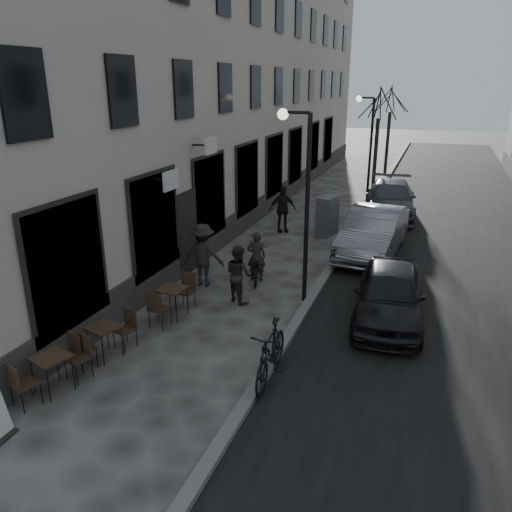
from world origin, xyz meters
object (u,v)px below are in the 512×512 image
Objects in this scene: bistro_set_a at (52,370)px; pedestrian_near at (238,274)px; streetlamp_far at (368,139)px; bistro_set_c at (173,299)px; tree_near at (379,103)px; bistro_set_b at (105,338)px; car_far at (390,199)px; streetlamp_near at (301,187)px; moped at (271,353)px; pedestrian_far at (282,209)px; car_near at (390,294)px; utility_cabinet at (327,216)px; pedestrian_mid at (203,255)px; tree_far at (391,99)px; car_mid at (373,232)px; bicycle at (256,266)px.

pedestrian_near is at bearing 87.39° from bistro_set_a.
streetlamp_far is 3.12× the size of bistro_set_c.
bistro_set_c is (-2.79, -17.15, -4.17)m from tree_near.
tree_near is at bearing 84.70° from bistro_set_c.
bistro_set_c is (0.42, 2.26, 0.03)m from bistro_set_b.
streetlamp_near is at bearing -102.95° from car_far.
tree_near is at bearing 89.00° from moped.
car_near is at bearing -86.92° from pedestrian_far.
streetlamp_far is 0.89× the size of tree_near.
bistro_set_c is 0.81× the size of moped.
car_far is 2.62× the size of moped.
bistro_set_c is 1.07× the size of utility_cabinet.
pedestrian_mid is at bearing 178.99° from streetlamp_near.
pedestrian_mid is at bearing 102.66° from bistro_set_a.
pedestrian_mid reaches higher than bistro_set_a.
car_near is at bearing -146.31° from pedestrian_near.
tree_far is 23.69m from bistro_set_c.
tree_far reaches higher than car_far.
pedestrian_near is at bearing 54.68° from bistro_set_c.
tree_near reaches higher than moped.
bistro_set_b is at bearing -127.35° from pedestrian_far.
car_mid is at bearing 81.70° from moped.
streetlamp_near is 0.97× the size of car_far.
tree_far is 20.58m from bicycle.
bistro_set_a is at bearing -100.51° from streetlamp_far.
car_near reaches higher than moped.
streetlamp_far is 14.65m from bistro_set_c.
utility_cabinet is 10.45m from moped.
pedestrian_far is at bearing -138.51° from car_far.
bistro_set_b is 0.30× the size of car_far.
pedestrian_near reaches higher than bistro_set_c.
tree_near is 9.48m from utility_cabinet.
bistro_set_b is 5.56m from bicycle.
bistro_set_b is at bearing 96.80° from pedestrian_near.
moped is at bearing 22.76° from bistro_set_b.
streetlamp_near reaches higher than bistro_set_c.
bistro_set_b is (-3.21, -25.41, -4.21)m from tree_far.
bicycle is at bearing -157.70° from pedestrian_mid.
streetlamp_near is 0.89× the size of tree_near.
car_mid reaches higher than bicycle.
utility_cabinet reaches higher than car_near.
moped reaches higher than bicycle.
utility_cabinet is (2.54, 10.80, 0.30)m from bistro_set_b.
streetlamp_far reaches higher than pedestrian_near.
bistro_set_c is at bearing 97.49° from bistro_set_a.
car_near is at bearing -74.01° from car_mid.
bicycle is 1.12× the size of pedestrian_near.
car_far reaches higher than utility_cabinet.
moped is at bearing -71.75° from utility_cabinet.
tree_far is 25.33m from moped.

